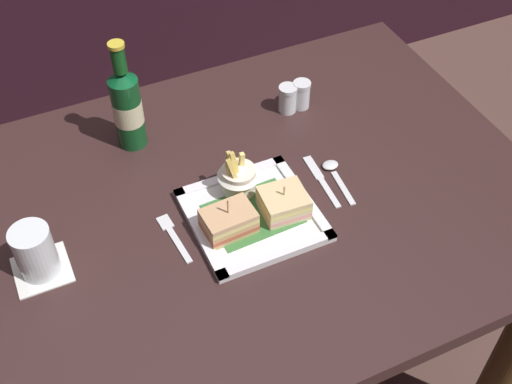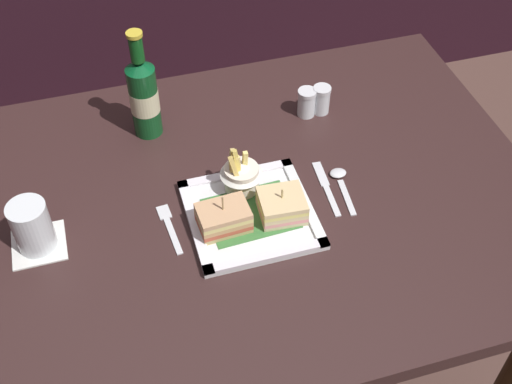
{
  "view_description": "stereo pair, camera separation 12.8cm",
  "coord_description": "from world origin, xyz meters",
  "px_view_note": "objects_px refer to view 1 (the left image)",
  "views": [
    {
      "loc": [
        -0.39,
        -0.83,
        1.75
      ],
      "look_at": [
        -0.02,
        -0.03,
        0.81
      ],
      "focal_mm": 46.23,
      "sensor_mm": 36.0,
      "label": 1
    },
    {
      "loc": [
        -0.27,
        -0.87,
        1.75
      ],
      "look_at": [
        -0.02,
        -0.03,
        0.81
      ],
      "focal_mm": 46.23,
      "sensor_mm": 36.0,
      "label": 2
    }
  ],
  "objects_px": {
    "beer_bottle": "(127,106)",
    "pepper_shaker": "(301,96)",
    "fries_cup": "(238,176)",
    "knife": "(320,179)",
    "square_plate": "(253,215)",
    "sandwich_half_right": "(284,203)",
    "sandwich_half_left": "(229,221)",
    "fork": "(173,235)",
    "water_glass": "(36,254)",
    "salt_shaker": "(288,100)",
    "dining_table": "(259,239)",
    "spoon": "(334,171)"
  },
  "relations": [
    {
      "from": "water_glass",
      "to": "fries_cup",
      "type": "bearing_deg",
      "value": 3.81
    },
    {
      "from": "square_plate",
      "to": "sandwich_half_left",
      "type": "bearing_deg",
      "value": -162.59
    },
    {
      "from": "beer_bottle",
      "to": "water_glass",
      "type": "relative_size",
      "value": 2.45
    },
    {
      "from": "pepper_shaker",
      "to": "fries_cup",
      "type": "bearing_deg",
      "value": -141.25
    },
    {
      "from": "sandwich_half_left",
      "to": "water_glass",
      "type": "xyz_separation_m",
      "value": [
        -0.35,
        0.06,
        0.01
      ]
    },
    {
      "from": "knife",
      "to": "square_plate",
      "type": "bearing_deg",
      "value": -167.95
    },
    {
      "from": "fries_cup",
      "to": "pepper_shaker",
      "type": "relative_size",
      "value": 1.57
    },
    {
      "from": "square_plate",
      "to": "salt_shaker",
      "type": "height_order",
      "value": "salt_shaker"
    },
    {
      "from": "square_plate",
      "to": "sandwich_half_right",
      "type": "height_order",
      "value": "sandwich_half_right"
    },
    {
      "from": "square_plate",
      "to": "fries_cup",
      "type": "distance_m",
      "value": 0.08
    },
    {
      "from": "water_glass",
      "to": "pepper_shaker",
      "type": "xyz_separation_m",
      "value": [
        0.65,
        0.22,
        -0.02
      ]
    },
    {
      "from": "fries_cup",
      "to": "water_glass",
      "type": "height_order",
      "value": "fries_cup"
    },
    {
      "from": "beer_bottle",
      "to": "pepper_shaker",
      "type": "bearing_deg",
      "value": -6.39
    },
    {
      "from": "square_plate",
      "to": "salt_shaker",
      "type": "xyz_separation_m",
      "value": [
        0.21,
        0.27,
        0.02
      ]
    },
    {
      "from": "spoon",
      "to": "salt_shaker",
      "type": "xyz_separation_m",
      "value": [
        0.0,
        0.22,
        0.02
      ]
    },
    {
      "from": "sandwich_half_right",
      "to": "pepper_shaker",
      "type": "relative_size",
      "value": 1.36
    },
    {
      "from": "beer_bottle",
      "to": "fork",
      "type": "xyz_separation_m",
      "value": [
        -0.01,
        -0.29,
        -0.1
      ]
    },
    {
      "from": "salt_shaker",
      "to": "fries_cup",
      "type": "bearing_deg",
      "value": -136.79
    },
    {
      "from": "dining_table",
      "to": "sandwich_half_left",
      "type": "xyz_separation_m",
      "value": [
        -0.1,
        -0.07,
        0.18
      ]
    },
    {
      "from": "fries_cup",
      "to": "knife",
      "type": "distance_m",
      "value": 0.18
    },
    {
      "from": "sandwich_half_left",
      "to": "knife",
      "type": "distance_m",
      "value": 0.24
    },
    {
      "from": "spoon",
      "to": "sandwich_half_left",
      "type": "bearing_deg",
      "value": -167.05
    },
    {
      "from": "square_plate",
      "to": "fork",
      "type": "distance_m",
      "value": 0.16
    },
    {
      "from": "sandwich_half_left",
      "to": "salt_shaker",
      "type": "relative_size",
      "value": 1.52
    },
    {
      "from": "water_glass",
      "to": "spoon",
      "type": "distance_m",
      "value": 0.61
    },
    {
      "from": "sandwich_half_left",
      "to": "pepper_shaker",
      "type": "relative_size",
      "value": 1.49
    },
    {
      "from": "water_glass",
      "to": "salt_shaker",
      "type": "bearing_deg",
      "value": 19.91
    },
    {
      "from": "dining_table",
      "to": "square_plate",
      "type": "height_order",
      "value": "square_plate"
    },
    {
      "from": "sandwich_half_right",
      "to": "salt_shaker",
      "type": "distance_m",
      "value": 0.32
    },
    {
      "from": "sandwich_half_right",
      "to": "fries_cup",
      "type": "bearing_deg",
      "value": 122.52
    },
    {
      "from": "sandwich_half_right",
      "to": "dining_table",
      "type": "bearing_deg",
      "value": 106.52
    },
    {
      "from": "water_glass",
      "to": "spoon",
      "type": "height_order",
      "value": "water_glass"
    },
    {
      "from": "dining_table",
      "to": "sandwich_half_left",
      "type": "distance_m",
      "value": 0.21
    },
    {
      "from": "beer_bottle",
      "to": "salt_shaker",
      "type": "xyz_separation_m",
      "value": [
        0.35,
        -0.04,
        -0.07
      ]
    },
    {
      "from": "square_plate",
      "to": "beer_bottle",
      "type": "distance_m",
      "value": 0.35
    },
    {
      "from": "fork",
      "to": "knife",
      "type": "relative_size",
      "value": 0.84
    },
    {
      "from": "knife",
      "to": "sandwich_half_left",
      "type": "bearing_deg",
      "value": -166.57
    },
    {
      "from": "sandwich_half_left",
      "to": "fries_cup",
      "type": "distance_m",
      "value": 0.11
    },
    {
      "from": "sandwich_half_left",
      "to": "dining_table",
      "type": "bearing_deg",
      "value": 35.62
    },
    {
      "from": "knife",
      "to": "salt_shaker",
      "type": "bearing_deg",
      "value": 80.75
    },
    {
      "from": "spoon",
      "to": "pepper_shaker",
      "type": "relative_size",
      "value": 1.92
    },
    {
      "from": "sandwich_half_right",
      "to": "water_glass",
      "type": "xyz_separation_m",
      "value": [
        -0.46,
        0.06,
        0.02
      ]
    },
    {
      "from": "beer_bottle",
      "to": "pepper_shaker",
      "type": "relative_size",
      "value": 3.78
    },
    {
      "from": "sandwich_half_right",
      "to": "fries_cup",
      "type": "xyz_separation_m",
      "value": [
        -0.06,
        0.09,
        0.02
      ]
    },
    {
      "from": "dining_table",
      "to": "square_plate",
      "type": "xyz_separation_m",
      "value": [
        -0.04,
        -0.05,
        0.15
      ]
    },
    {
      "from": "dining_table",
      "to": "water_glass",
      "type": "bearing_deg",
      "value": -179.15
    },
    {
      "from": "fries_cup",
      "to": "pepper_shaker",
      "type": "distance_m",
      "value": 0.31
    },
    {
      "from": "square_plate",
      "to": "spoon",
      "type": "bearing_deg",
      "value": 11.66
    },
    {
      "from": "sandwich_half_left",
      "to": "knife",
      "type": "height_order",
      "value": "sandwich_half_left"
    },
    {
      "from": "dining_table",
      "to": "beer_bottle",
      "type": "height_order",
      "value": "beer_bottle"
    }
  ]
}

